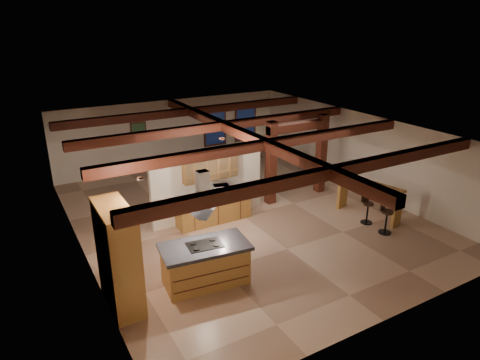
% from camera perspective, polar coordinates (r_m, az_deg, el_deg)
% --- Properties ---
extents(ground, '(12.00, 12.00, 0.00)m').
position_cam_1_polar(ground, '(14.08, 0.39, -4.83)').
color(ground, tan).
rests_on(ground, ground).
extents(room_walls, '(12.00, 12.00, 12.00)m').
position_cam_1_polar(room_walls, '(13.41, 0.40, 2.05)').
color(room_walls, white).
rests_on(room_walls, ground).
extents(ceiling_beams, '(10.00, 12.00, 0.28)m').
position_cam_1_polar(ceiling_beams, '(13.13, 0.41, 6.11)').
color(ceiling_beams, '#441B11').
rests_on(ceiling_beams, room_walls).
extents(timber_posts, '(2.50, 0.30, 2.90)m').
position_cam_1_polar(timber_posts, '(15.15, 7.65, 4.00)').
color(timber_posts, '#441B11').
rests_on(timber_posts, ground).
extents(partition_wall, '(3.80, 0.18, 2.20)m').
position_cam_1_polar(partition_wall, '(13.62, -4.30, -0.76)').
color(partition_wall, white).
rests_on(partition_wall, ground).
extents(pantry_cabinet, '(0.67, 1.60, 2.40)m').
position_cam_1_polar(pantry_cabinet, '(9.83, -15.90, -9.84)').
color(pantry_cabinet, '#AF7438').
rests_on(pantry_cabinet, ground).
extents(back_counter, '(2.50, 0.66, 0.94)m').
position_cam_1_polar(back_counter, '(13.54, -3.51, -3.74)').
color(back_counter, '#AF7438').
rests_on(back_counter, ground).
extents(upper_display_cabinet, '(1.80, 0.36, 0.95)m').
position_cam_1_polar(upper_display_cabinet, '(13.20, -4.03, 2.02)').
color(upper_display_cabinet, '#AF7438').
rests_on(upper_display_cabinet, partition_wall).
extents(range_hood, '(1.10, 1.10, 1.40)m').
position_cam_1_polar(range_hood, '(9.95, -4.86, -4.87)').
color(range_hood, silver).
rests_on(range_hood, room_walls).
extents(back_windows, '(2.70, 0.07, 1.70)m').
position_cam_1_polar(back_windows, '(19.78, -1.27, 7.34)').
color(back_windows, '#441B11').
rests_on(back_windows, room_walls).
extents(framed_art, '(0.65, 0.05, 0.85)m').
position_cam_1_polar(framed_art, '(18.14, -13.36, 6.20)').
color(framed_art, '#441B11').
rests_on(framed_art, room_walls).
extents(recessed_cans, '(3.16, 2.46, 0.03)m').
position_cam_1_polar(recessed_cans, '(10.34, -6.33, 2.56)').
color(recessed_cans, silver).
rests_on(recessed_cans, room_walls).
extents(kitchen_island, '(2.23, 1.36, 1.05)m').
position_cam_1_polar(kitchen_island, '(10.55, -4.65, -11.04)').
color(kitchen_island, '#AF7438').
rests_on(kitchen_island, ground).
extents(dining_table, '(2.14, 1.39, 0.70)m').
position_cam_1_polar(dining_table, '(16.57, -3.06, 0.49)').
color(dining_table, '#3D1C0F').
rests_on(dining_table, ground).
extents(sofa, '(2.43, 1.26, 0.68)m').
position_cam_1_polar(sofa, '(19.67, -0.91, 3.76)').
color(sofa, black).
rests_on(sofa, ground).
extents(microwave, '(0.54, 0.43, 0.26)m').
position_cam_1_polar(microwave, '(13.42, -2.52, -1.18)').
color(microwave, '#B9B9BE').
rests_on(microwave, back_counter).
extents(bar_counter, '(1.08, 2.24, 1.14)m').
position_cam_1_polar(bar_counter, '(14.40, 16.85, -1.82)').
color(bar_counter, '#AF7438').
rests_on(bar_counter, ground).
extents(side_table, '(0.58, 0.58, 0.61)m').
position_cam_1_polar(side_table, '(20.01, 1.87, 3.95)').
color(side_table, '#441B11').
rests_on(side_table, ground).
extents(table_lamp, '(0.28, 0.28, 0.33)m').
position_cam_1_polar(table_lamp, '(19.86, 1.89, 5.43)').
color(table_lamp, black).
rests_on(table_lamp, side_table).
extents(bar_stool_a, '(0.41, 0.42, 1.11)m').
position_cam_1_polar(bar_stool_a, '(13.52, 18.83, -4.51)').
color(bar_stool_a, black).
rests_on(bar_stool_a, ground).
extents(bar_stool_b, '(0.37, 0.37, 1.05)m').
position_cam_1_polar(bar_stool_b, '(14.02, 16.58, -3.47)').
color(bar_stool_b, black).
rests_on(bar_stool_b, ground).
extents(dining_chairs, '(2.55, 2.55, 1.26)m').
position_cam_1_polar(dining_chairs, '(16.48, -3.08, 1.44)').
color(dining_chairs, '#441B11').
rests_on(dining_chairs, ground).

